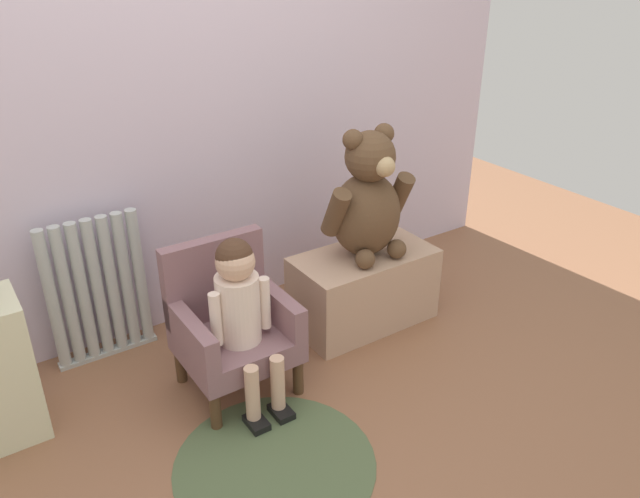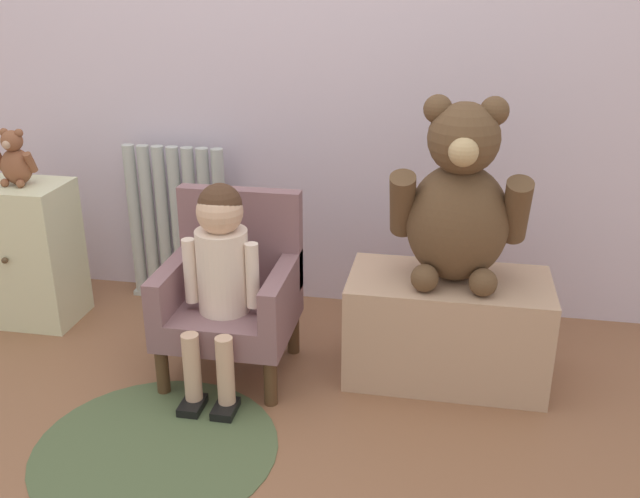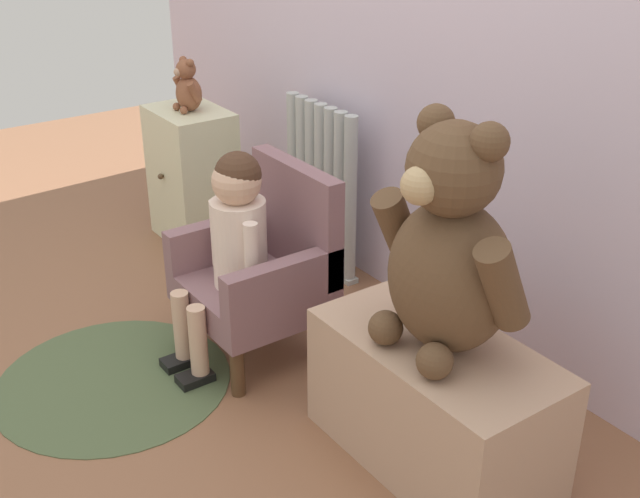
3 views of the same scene
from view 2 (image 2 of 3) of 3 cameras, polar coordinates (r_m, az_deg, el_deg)
The scene contains 10 objects.
ground_plane at distance 2.20m, azimuth -8.76°, elevation -15.63°, with size 6.00×6.00×0.00m, color brown.
back_wall at distance 2.81m, azimuth -2.64°, elevation 19.19°, with size 3.80×0.05×2.40m, color silver.
radiator at distance 3.00m, azimuth -11.31°, elevation 1.86°, with size 0.43×0.05×0.66m.
small_dresser at distance 3.00m, azimuth -22.36°, elevation -0.31°, with size 0.36×0.29×0.56m.
child_armchair at distance 2.46m, azimuth -7.03°, elevation -3.31°, with size 0.43×0.40×0.62m.
child_figure at distance 2.31m, azimuth -7.99°, elevation -0.91°, with size 0.25×0.35×0.69m.
low_bench at distance 2.47m, azimuth 10.08°, elevation -6.22°, with size 0.67×0.35×0.36m, color tan.
large_teddy_bear at distance 2.30m, azimuth 11.05°, elevation 3.66°, with size 0.44×0.31×0.60m.
small_teddy_bear at distance 2.89m, azimuth -23.19°, elevation 6.55°, with size 0.15×0.11×0.21m.
floor_rug at distance 2.24m, azimuth -13.00°, elevation -15.21°, with size 0.72×0.72×0.01m, color #4C5D3B.
Camera 2 is at (0.63, -1.63, 1.33)m, focal length 40.00 mm.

